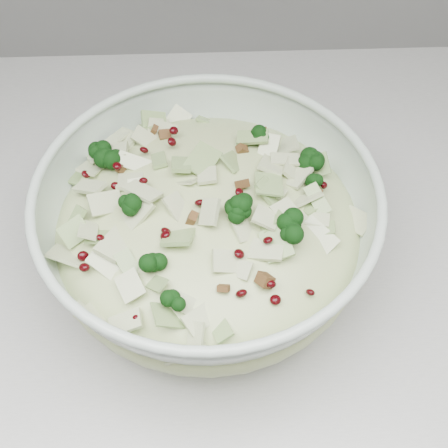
# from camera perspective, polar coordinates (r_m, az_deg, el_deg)

# --- Properties ---
(mixing_bowl) EXTENTS (0.34, 0.34, 0.13)m
(mixing_bowl) POSITION_cam_1_polar(r_m,az_deg,el_deg) (0.62, -1.48, -0.59)
(mixing_bowl) COLOR silver
(mixing_bowl) RESTS_ON counter
(salad) EXTENTS (0.37, 0.37, 0.13)m
(salad) POSITION_cam_1_polar(r_m,az_deg,el_deg) (0.60, -1.52, 0.63)
(salad) COLOR beige
(salad) RESTS_ON mixing_bowl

